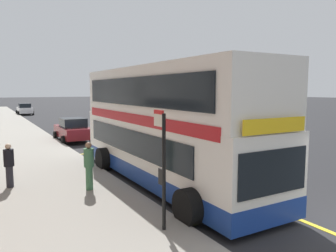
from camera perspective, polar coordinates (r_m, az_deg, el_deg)
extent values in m
plane|color=#28282B|center=(37.01, -16.52, 0.60)|extent=(260.00, 260.00, 0.00)
cube|color=gray|center=(36.06, -27.41, 0.11)|extent=(6.00, 76.00, 0.14)
cube|color=white|center=(12.50, -0.74, -3.80)|extent=(2.54, 10.79, 2.30)
cube|color=white|center=(12.31, -0.76, 5.87)|extent=(2.52, 10.58, 1.90)
cube|color=navy|center=(12.68, -0.74, -7.58)|extent=(2.56, 10.81, 0.60)
cube|color=#B2191E|center=(12.35, -0.75, 1.55)|extent=(2.57, 9.93, 0.36)
cube|color=black|center=(12.25, -6.95, -2.63)|extent=(0.04, 8.63, 0.90)
cube|color=black|center=(11.73, -6.31, 6.05)|extent=(0.04, 9.50, 1.00)
cube|color=black|center=(8.25, 18.04, -7.68)|extent=(2.24, 0.04, 1.10)
cube|color=yellow|center=(8.06, 18.31, 0.08)|extent=(2.03, 0.04, 0.36)
cylinder|color=black|center=(8.82, 3.95, -13.92)|extent=(0.56, 1.00, 1.00)
cylinder|color=black|center=(10.51, 16.62, -10.82)|extent=(0.56, 1.00, 1.00)
cylinder|color=black|center=(14.80, -11.04, -5.67)|extent=(0.56, 1.00, 1.00)
cylinder|color=black|center=(15.86, -1.66, -4.74)|extent=(0.56, 1.00, 1.00)
cube|color=yellow|center=(12.08, -6.65, -10.77)|extent=(0.16, 14.47, 0.01)
cube|color=yellow|center=(13.44, 4.97, -8.98)|extent=(0.16, 14.47, 0.01)
cube|color=yellow|center=(19.09, -11.12, -4.47)|extent=(3.07, 0.16, 0.01)
cylinder|color=black|center=(7.92, -0.72, -8.17)|extent=(0.09, 0.09, 2.86)
cube|color=silver|center=(7.93, -1.63, 1.02)|extent=(0.05, 0.42, 0.30)
cube|color=red|center=(7.91, -1.63, 2.46)|extent=(0.05, 0.42, 0.10)
cube|color=black|center=(8.04, -1.07, -8.91)|extent=(0.06, 0.28, 0.40)
cube|color=navy|center=(37.96, -9.51, 1.92)|extent=(1.76, 4.20, 0.72)
cube|color=black|center=(37.82, -9.47, 2.90)|extent=(1.52, 1.90, 0.60)
cylinder|color=black|center=(38.91, -11.46, 1.45)|extent=(0.22, 0.60, 0.60)
cylinder|color=black|center=(39.53, -8.88, 1.58)|extent=(0.22, 0.60, 0.60)
cylinder|color=black|center=(36.45, -10.16, 1.15)|extent=(0.22, 0.60, 0.60)
cylinder|color=black|center=(37.12, -7.44, 1.29)|extent=(0.22, 0.60, 0.60)
cube|color=silver|center=(50.82, -23.81, 2.57)|extent=(1.76, 4.20, 0.72)
cube|color=black|center=(50.69, -23.84, 3.31)|extent=(1.52, 1.90, 0.60)
cylinder|color=black|center=(52.05, -24.97, 2.20)|extent=(0.22, 0.60, 0.60)
cylinder|color=black|center=(52.24, -22.93, 2.30)|extent=(0.22, 0.60, 0.60)
cylinder|color=black|center=(49.46, -24.71, 2.02)|extent=(0.22, 0.60, 0.60)
cylinder|color=black|center=(49.66, -22.56, 2.13)|extent=(0.22, 0.60, 0.60)
cube|color=maroon|center=(29.45, -7.33, 0.68)|extent=(1.76, 4.20, 0.72)
cube|color=black|center=(29.30, -7.27, 1.95)|extent=(1.52, 1.90, 0.60)
cylinder|color=black|center=(30.36, -9.89, 0.13)|extent=(0.22, 0.60, 0.60)
cylinder|color=black|center=(31.04, -6.65, 0.31)|extent=(0.22, 0.60, 0.60)
cylinder|color=black|center=(27.94, -8.07, -0.38)|extent=(0.22, 0.60, 0.60)
cylinder|color=black|center=(28.68, -4.60, -0.16)|extent=(0.22, 0.60, 0.60)
cube|color=maroon|center=(23.49, -16.32, -0.97)|extent=(1.76, 4.20, 0.72)
cube|color=black|center=(23.32, -16.31, 0.62)|extent=(1.52, 1.90, 0.60)
cylinder|color=black|center=(24.61, -19.12, -1.58)|extent=(0.22, 0.60, 0.60)
cylinder|color=black|center=(25.02, -14.91, -1.32)|extent=(0.22, 0.60, 0.60)
cylinder|color=black|center=(22.08, -17.85, -2.42)|extent=(0.22, 0.60, 0.60)
cylinder|color=black|center=(22.53, -13.20, -2.10)|extent=(0.22, 0.60, 0.60)
cylinder|color=#26262D|center=(12.83, -25.98, -7.98)|extent=(0.24, 0.24, 0.76)
cylinder|color=black|center=(12.69, -26.13, -5.02)|extent=(0.34, 0.34, 0.60)
sphere|color=beige|center=(12.62, -26.22, -3.24)|extent=(0.20, 0.20, 0.20)
cylinder|color=#3F724C|center=(11.61, -13.61, -8.88)|extent=(0.24, 0.24, 0.80)
cylinder|color=#3F724C|center=(11.44, -13.71, -5.41)|extent=(0.34, 0.34, 0.63)
sphere|color=#8C664C|center=(11.37, -13.76, -3.31)|extent=(0.21, 0.21, 0.21)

